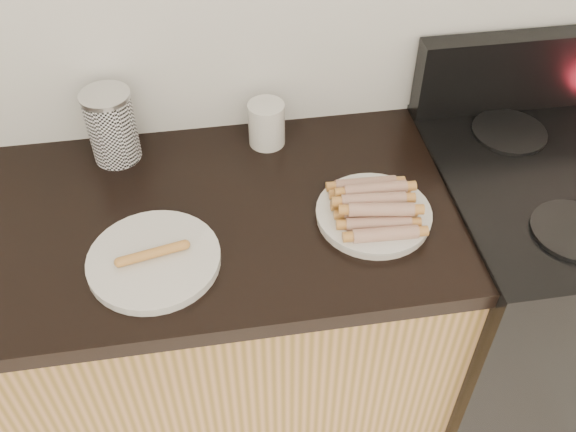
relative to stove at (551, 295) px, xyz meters
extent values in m
cube|color=#AE7A4C|center=(-1.48, 0.01, -0.03)|extent=(2.20, 0.59, 0.86)
cube|color=black|center=(0.00, 0.00, -0.01)|extent=(0.76, 0.65, 0.90)
cube|color=black|center=(0.00, 0.28, 0.55)|extent=(0.76, 0.06, 0.20)
cylinder|color=black|center=(-0.17, -0.17, 0.46)|extent=(0.18, 0.18, 0.01)
cylinder|color=black|center=(-0.17, 0.17, 0.46)|extent=(0.18, 0.18, 0.01)
cylinder|color=silver|center=(-0.57, -0.05, 0.45)|extent=(0.32, 0.32, 0.02)
cylinder|color=white|center=(-1.03, -0.11, 0.45)|extent=(0.30, 0.30, 0.02)
cylinder|color=maroon|center=(-0.57, -0.13, 0.47)|extent=(0.14, 0.04, 0.03)
cylinder|color=maroon|center=(-0.57, -0.10, 0.47)|extent=(0.14, 0.04, 0.03)
cylinder|color=maroon|center=(-0.57, -0.07, 0.47)|extent=(0.14, 0.04, 0.03)
cylinder|color=maroon|center=(-0.57, -0.04, 0.47)|extent=(0.14, 0.04, 0.03)
cylinder|color=maroon|center=(-0.57, -0.01, 0.47)|extent=(0.14, 0.04, 0.03)
cylinder|color=maroon|center=(-0.57, 0.02, 0.47)|extent=(0.14, 0.04, 0.03)
cylinder|color=maroon|center=(-0.57, -0.08, 0.50)|extent=(0.14, 0.04, 0.03)
cylinder|color=maroon|center=(-0.57, -0.05, 0.50)|extent=(0.14, 0.04, 0.03)
cylinder|color=maroon|center=(-0.57, -0.02, 0.50)|extent=(0.14, 0.04, 0.03)
cylinder|color=#BD6F51|center=(-1.03, -0.11, 0.47)|extent=(0.13, 0.05, 0.02)
cylinder|color=white|center=(-1.11, 0.24, 0.53)|extent=(0.11, 0.11, 0.16)
cylinder|color=silver|center=(-1.11, 0.24, 0.61)|extent=(0.11, 0.11, 0.01)
cylinder|color=silver|center=(-0.76, 0.24, 0.50)|extent=(0.09, 0.09, 0.11)
camera|label=1|loc=(-0.90, -0.99, 1.41)|focal=40.00mm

